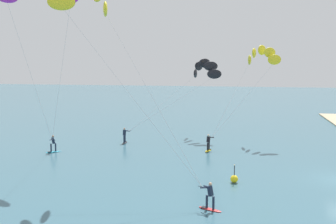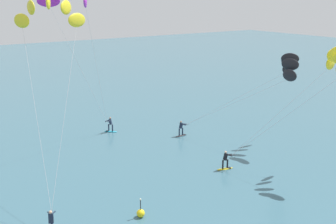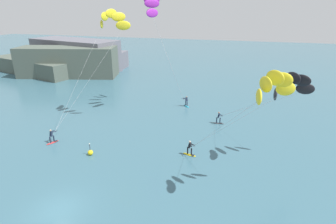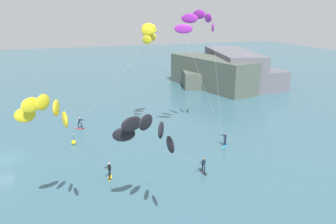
% 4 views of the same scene
% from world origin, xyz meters
% --- Properties ---
extents(kitesurfer_nearshore, '(9.33, 7.53, 10.63)m').
position_xyz_m(kitesurfer_nearshore, '(14.56, 6.12, 9.09)').
color(kitesurfer_nearshore, yellow).
rests_on(kitesurfer_nearshore, ground).
extents(kitesurfer_mid_water, '(10.08, 10.23, 9.20)m').
position_xyz_m(kitesurfer_mid_water, '(16.82, 12.76, 7.69)').
color(kitesurfer_mid_water, '#333338').
rests_on(kitesurfer_mid_water, ground).
extents(kitesurfer_far_out, '(7.21, 11.69, 14.49)m').
position_xyz_m(kitesurfer_far_out, '(-3.96, 18.26, 12.74)').
color(kitesurfer_far_out, red).
rests_on(kitesurfer_far_out, ground).
extents(marker_buoy, '(0.56, 0.56, 1.38)m').
position_xyz_m(marker_buoy, '(-2.06, 8.16, 0.30)').
color(marker_buoy, yellow).
rests_on(marker_buoy, ground).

